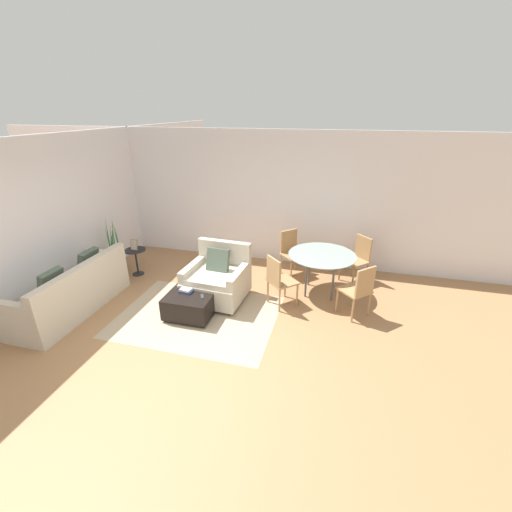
# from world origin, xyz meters

# --- Properties ---
(ground_plane) EXTENTS (20.00, 20.00, 0.00)m
(ground_plane) POSITION_xyz_m (0.00, 0.00, 0.00)
(ground_plane) COLOR #A3754C
(wall_back) EXTENTS (12.00, 0.06, 2.75)m
(wall_back) POSITION_xyz_m (0.00, 3.41, 1.38)
(wall_back) COLOR white
(wall_back) RESTS_ON ground_plane
(wall_left) EXTENTS (0.06, 12.00, 2.75)m
(wall_left) POSITION_xyz_m (-2.78, 1.50, 1.38)
(wall_left) COLOR white
(wall_left) RESTS_ON ground_plane
(area_rug) EXTENTS (2.52, 1.89, 0.01)m
(area_rug) POSITION_xyz_m (-0.20, 0.86, 0.00)
(area_rug) COLOR tan
(area_rug) RESTS_ON ground_plane
(couch) EXTENTS (0.82, 2.04, 0.91)m
(couch) POSITION_xyz_m (-2.25, 0.50, 0.31)
(couch) COLOR beige
(couch) RESTS_ON ground_plane
(armchair) EXTENTS (1.04, 1.00, 0.95)m
(armchair) POSITION_xyz_m (-0.08, 1.50, 0.36)
(armchair) COLOR beige
(armchair) RESTS_ON ground_plane
(ottoman) EXTENTS (0.74, 0.67, 0.38)m
(ottoman) POSITION_xyz_m (-0.31, 0.87, 0.21)
(ottoman) COLOR black
(ottoman) RESTS_ON ground_plane
(book_stack) EXTENTS (0.23, 0.15, 0.06)m
(book_stack) POSITION_xyz_m (-0.40, 0.92, 0.41)
(book_stack) COLOR #2D478C
(book_stack) RESTS_ON ottoman
(tv_remote_primary) EXTENTS (0.10, 0.14, 0.01)m
(tv_remote_primary) POSITION_xyz_m (-0.09, 0.86, 0.39)
(tv_remote_primary) COLOR #333338
(tv_remote_primary) RESTS_ON ottoman
(potted_plant) EXTENTS (0.37, 0.37, 1.21)m
(potted_plant) POSITION_xyz_m (-2.46, 1.95, 0.27)
(potted_plant) COLOR #333338
(potted_plant) RESTS_ON ground_plane
(side_table) EXTENTS (0.41, 0.41, 0.54)m
(side_table) POSITION_xyz_m (-1.99, 1.97, 0.38)
(side_table) COLOR black
(side_table) RESTS_ON ground_plane
(picture_frame) EXTENTS (0.15, 0.07, 0.21)m
(picture_frame) POSITION_xyz_m (-1.99, 1.97, 0.64)
(picture_frame) COLOR #8C6647
(picture_frame) RESTS_ON side_table
(dining_table) EXTENTS (1.19, 1.19, 0.75)m
(dining_table) POSITION_xyz_m (1.65, 2.18, 0.68)
(dining_table) COLOR #8C9E99
(dining_table) RESTS_ON ground_plane
(dining_chair_near_left) EXTENTS (0.59, 0.59, 0.90)m
(dining_chair_near_left) POSITION_xyz_m (1.00, 1.53, 0.52)
(dining_chair_near_left) COLOR tan
(dining_chair_near_left) RESTS_ON ground_plane
(dining_chair_near_right) EXTENTS (0.59, 0.59, 0.90)m
(dining_chair_near_right) POSITION_xyz_m (2.29, 1.53, 0.52)
(dining_chair_near_right) COLOR tan
(dining_chair_near_right) RESTS_ON ground_plane
(dining_chair_far_left) EXTENTS (0.59, 0.59, 0.90)m
(dining_chair_far_left) POSITION_xyz_m (1.00, 2.83, 0.52)
(dining_chair_far_left) COLOR tan
(dining_chair_far_left) RESTS_ON ground_plane
(dining_chair_far_right) EXTENTS (0.59, 0.59, 0.90)m
(dining_chair_far_right) POSITION_xyz_m (2.29, 2.83, 0.52)
(dining_chair_far_right) COLOR tan
(dining_chair_far_right) RESTS_ON ground_plane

